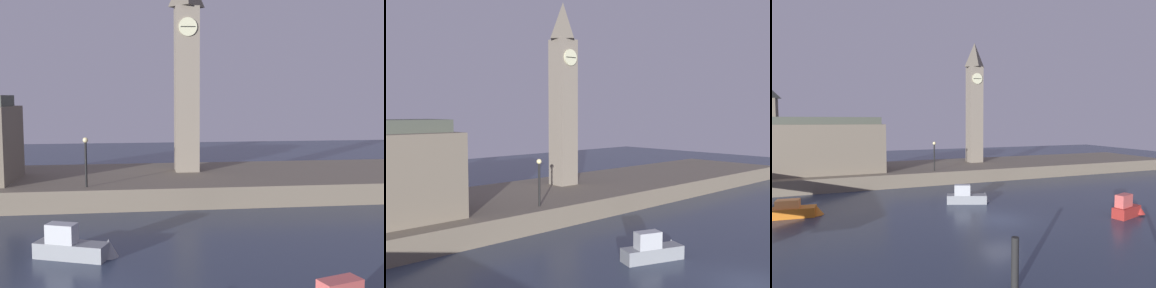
{
  "view_description": "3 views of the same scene",
  "coord_description": "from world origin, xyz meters",
  "views": [
    {
      "loc": [
        2.52,
        -16.4,
        7.62
      ],
      "look_at": [
        6.47,
        15.22,
        4.34
      ],
      "focal_mm": 43.74,
      "sensor_mm": 36.0,
      "label": 1
    },
    {
      "loc": [
        -19.69,
        -9.23,
        8.15
      ],
      "look_at": [
        4.54,
        16.93,
        5.57
      ],
      "focal_mm": 41.52,
      "sensor_mm": 36.0,
      "label": 2
    },
    {
      "loc": [
        -10.77,
        -21.12,
        7.25
      ],
      "look_at": [
        3.89,
        17.76,
        4.32
      ],
      "focal_mm": 30.76,
      "sensor_mm": 36.0,
      "label": 3
    }
  ],
  "objects": [
    {
      "name": "streetlamp",
      "position": [
        -0.7,
        15.29,
        3.64
      ],
      "size": [
        0.36,
        0.36,
        3.37
      ],
      "color": "black",
      "rests_on": "far_embankment"
    },
    {
      "name": "boat_cruiser_grey",
      "position": [
        -0.26,
        5.49,
        0.56
      ],
      "size": [
        4.15,
        2.18,
        1.7
      ],
      "color": "gray",
      "rests_on": "ground"
    },
    {
      "name": "clock_tower",
      "position": [
        6.8,
        21.35,
        10.0
      ],
      "size": [
        2.08,
        2.13,
        16.44
      ],
      "color": "slate",
      "rests_on": "far_embankment"
    },
    {
      "name": "far_embankment",
      "position": [
        0.0,
        20.0,
        0.75
      ],
      "size": [
        70.0,
        12.0,
        1.5
      ],
      "primitive_type": "cube",
      "color": "#6B6051",
      "rests_on": "ground"
    }
  ]
}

